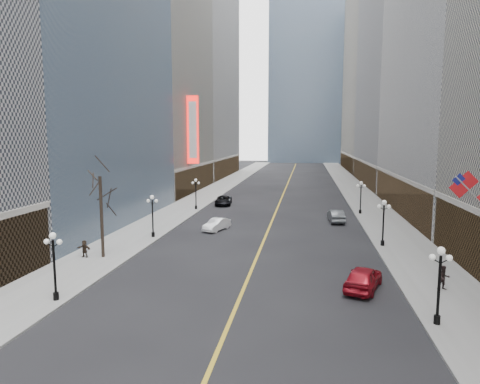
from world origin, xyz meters
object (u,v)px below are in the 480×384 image
(streetlamp_east_1, at_px, (440,277))
(car_nb_far, at_px, (224,200))
(streetlamp_west_3, at_px, (196,191))
(car_sb_far, at_px, (336,216))
(streetlamp_west_1, at_px, (54,259))
(streetlamp_east_3, at_px, (361,194))
(car_nb_mid, at_px, (217,224))
(car_sb_mid, at_px, (363,278))
(streetlamp_east_2, at_px, (384,218))
(streetlamp_west_2, at_px, (153,212))

(streetlamp_east_1, xyz_separation_m, car_nb_far, (-20.48, 41.28, -2.17))
(streetlamp_west_3, distance_m, car_sb_far, 20.89)
(streetlamp_west_1, bearing_deg, streetlamp_west_3, 90.00)
(car_nb_far, bearing_deg, streetlamp_east_3, -20.70)
(streetlamp_east_3, xyz_separation_m, car_nb_mid, (-17.70, -13.11, -2.21))
(streetlamp_west_3, xyz_separation_m, car_sb_mid, (20.20, -30.49, -2.05))
(streetlamp_west_1, height_order, streetlamp_west_3, same)
(streetlamp_east_2, relative_size, streetlamp_east_3, 1.00)
(streetlamp_east_3, distance_m, car_nb_far, 21.26)
(streetlamp_east_1, relative_size, streetlamp_east_2, 1.00)
(streetlamp_east_3, bearing_deg, streetlamp_east_2, -90.00)
(streetlamp_west_1, height_order, car_sb_far, streetlamp_west_1)
(streetlamp_east_2, distance_m, streetlamp_west_2, 23.60)
(streetlamp_east_1, height_order, streetlamp_east_2, same)
(streetlamp_east_1, distance_m, streetlamp_west_1, 23.60)
(streetlamp_west_1, relative_size, car_nb_far, 0.86)
(streetlamp_east_1, distance_m, streetlamp_east_3, 36.00)
(streetlamp_east_1, distance_m, streetlamp_west_2, 29.68)
(streetlamp_east_3, distance_m, car_sb_mid, 30.75)
(streetlamp_west_1, bearing_deg, car_nb_mid, 75.54)
(car_sb_mid, bearing_deg, streetlamp_west_1, 34.25)
(streetlamp_west_3, bearing_deg, streetlamp_east_3, 0.00)
(streetlamp_east_1, relative_size, streetlamp_west_1, 1.00)
(streetlamp_west_1, xyz_separation_m, car_sb_mid, (20.20, 5.51, -2.05))
(streetlamp_east_3, height_order, car_nb_far, streetlamp_east_3)
(streetlamp_west_1, xyz_separation_m, car_nb_far, (3.12, 41.28, -2.17))
(car_sb_far, bearing_deg, streetlamp_east_3, -126.35)
(streetlamp_east_2, relative_size, streetlamp_west_1, 1.00)
(streetlamp_east_3, bearing_deg, car_nb_mid, -143.47)
(car_nb_far, xyz_separation_m, car_sb_mid, (17.08, -35.77, 0.12))
(streetlamp_west_2, distance_m, car_sb_mid, 23.84)
(streetlamp_east_2, bearing_deg, streetlamp_west_1, -142.67)
(streetlamp_east_3, relative_size, car_nb_far, 0.86)
(streetlamp_west_3, distance_m, car_sb_mid, 36.63)
(streetlamp_east_2, height_order, car_nb_far, streetlamp_east_2)
(streetlamp_west_1, xyz_separation_m, car_nb_mid, (5.90, 22.89, -2.21))
(streetlamp_east_3, height_order, streetlamp_west_2, same)
(streetlamp_west_2, bearing_deg, streetlamp_west_3, 90.00)
(streetlamp_west_3, relative_size, car_sb_mid, 0.90)
(streetlamp_east_1, xyz_separation_m, streetlamp_east_2, (0.00, 18.00, 0.00))
(streetlamp_west_3, relative_size, car_sb_far, 0.94)
(car_sb_mid, bearing_deg, car_nb_mid, -31.57)
(car_sb_mid, distance_m, car_sb_far, 24.45)
(streetlamp_west_2, distance_m, streetlamp_west_3, 18.00)
(streetlamp_west_3, bearing_deg, streetlamp_west_2, -90.00)
(streetlamp_west_3, xyz_separation_m, car_nb_far, (3.12, 5.28, -2.17))
(streetlamp_east_1, xyz_separation_m, car_nb_mid, (-17.70, 22.89, -2.21))
(streetlamp_west_1, xyz_separation_m, streetlamp_west_3, (0.00, 36.00, 0.00))
(streetlamp_east_3, relative_size, streetlamp_west_1, 1.00)
(streetlamp_east_3, xyz_separation_m, streetlamp_west_3, (-23.60, 0.00, 0.00))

